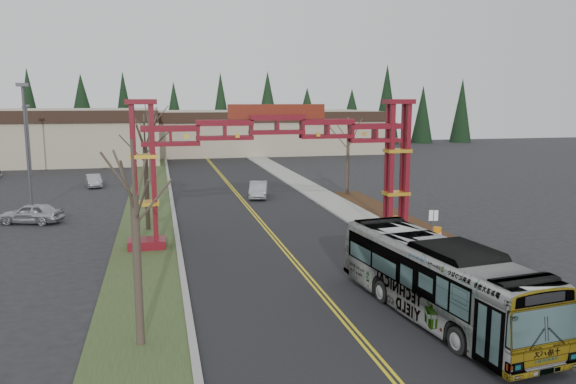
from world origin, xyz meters
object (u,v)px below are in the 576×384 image
object	(u,v)px
bare_tree_median_near	(134,197)
parked_car_far_a	(94,181)
transit_bus	(437,279)
light_pole_near	(26,139)
retail_building_east	(260,131)
silver_sedan	(258,190)
light_pole_far	(28,135)
bare_tree_median_mid	(145,146)
gateway_arch	(277,147)
barrel_north	(403,218)
bare_tree_median_far	(149,124)
barrel_south	(437,236)
street_sign	(433,221)
bare_tree_right_far	(348,139)
barrel_mid	(396,222)
parked_car_near_a	(31,213)

from	to	relation	value
bare_tree_median_near	parked_car_far_a	bearing A→B (deg)	98.15
transit_bus	light_pole_near	size ratio (longest dim) A/B	1.17
retail_building_east	silver_sedan	distance (m)	46.62
transit_bus	light_pole_far	distance (m)	57.24
bare_tree_median_near	bare_tree_median_mid	size ratio (longest dim) A/B	0.95
transit_bus	bare_tree_median_mid	size ratio (longest dim) A/B	1.49
gateway_arch	barrel_north	world-z (taller)	gateway_arch
bare_tree_median_far	barrel_south	size ratio (longest dim) A/B	7.79
street_sign	parked_car_far_a	bearing A→B (deg)	126.77
bare_tree_median_near	light_pole_far	xyz separation A→B (m)	(-13.94, 51.05, -0.71)
bare_tree_median_mid	light_pole_far	world-z (taller)	light_pole_far
bare_tree_right_far	barrel_south	world-z (taller)	bare_tree_right_far
barrel_north	parked_car_far_a	bearing A→B (deg)	134.85
bare_tree_right_far	light_pole_near	xyz separation A→B (m)	(-27.06, -2.44, 0.56)
light_pole_far	street_sign	bearing A→B (deg)	-53.18
bare_tree_median_near	barrel_mid	bearing A→B (deg)	42.68
bare_tree_median_near	barrel_south	xyz separation A→B (m)	(17.47, 10.88, -4.98)
transit_bus	silver_sedan	size ratio (longest dim) A/B	2.66
gateway_arch	silver_sedan	bearing A→B (deg)	84.18
barrel_south	barrel_mid	bearing A→B (deg)	98.58
barrel_north	bare_tree_median_mid	bearing A→B (deg)	172.68
parked_car_near_a	light_pole_near	bearing A→B (deg)	-150.82
bare_tree_median_mid	barrel_south	distance (m)	19.90
parked_car_far_a	barrel_mid	distance (m)	33.44
barrel_mid	barrel_north	bearing A→B (deg)	46.93
gateway_arch	bare_tree_median_mid	xyz separation A→B (m)	(-8.00, 5.00, -0.17)
barrel_mid	parked_car_near_a	bearing A→B (deg)	163.37
parked_car_far_a	bare_tree_median_mid	size ratio (longest dim) A/B	0.49
parked_car_far_a	bare_tree_median_far	distance (m)	8.09
bare_tree_median_near	barrel_mid	size ratio (longest dim) A/B	8.49
light_pole_near	bare_tree_median_mid	bearing A→B (deg)	-41.74
silver_sedan	street_sign	distance (m)	21.19
light_pole_near	bare_tree_median_near	bearing A→B (deg)	-71.39
bare_tree_right_far	barrel_north	distance (m)	13.68
silver_sedan	light_pole_far	distance (m)	31.89
light_pole_far	parked_car_far_a	bearing A→B (deg)	-53.04
parked_car_near_a	parked_car_far_a	bearing A→B (deg)	-170.38
bare_tree_median_near	bare_tree_right_far	world-z (taller)	bare_tree_median_near
bare_tree_right_far	transit_bus	bearing A→B (deg)	-102.01
gateway_arch	barrel_south	world-z (taller)	gateway_arch
light_pole_near	barrel_south	distance (m)	31.44
transit_bus	parked_car_near_a	world-z (taller)	transit_bus
bare_tree_right_far	light_pole_far	world-z (taller)	light_pole_far
light_pole_near	gateway_arch	bearing A→B (deg)	-37.50
silver_sedan	transit_bus	bearing A→B (deg)	-73.68
gateway_arch	barrel_north	size ratio (longest dim) A/B	18.16
transit_bus	bare_tree_right_far	distance (m)	30.21
light_pole_near	light_pole_far	world-z (taller)	light_pole_near
bare_tree_median_near	barrel_mid	distance (m)	23.38
light_pole_far	transit_bus	bearing A→B (deg)	-63.28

